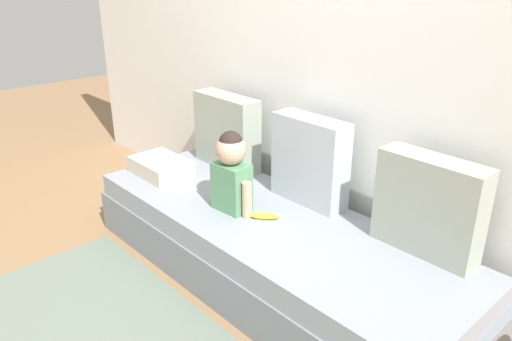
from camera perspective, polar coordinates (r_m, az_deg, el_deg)
The scene contains 9 objects.
ground_plane at distance 2.99m, azimuth 1.47°, elevation -12.28°, with size 12.00×12.00×0.00m, color #93704C.
back_wall at distance 2.90m, azimuth 9.80°, elevation 13.19°, with size 5.64×0.10×2.50m, color white.
couch at distance 2.88m, azimuth 1.51°, elevation -9.02°, with size 2.44×0.84×0.41m.
throw_pillow_left at distance 3.40m, azimuth -3.38°, elevation 4.51°, with size 0.52×0.16×0.50m, color #99A393.
throw_pillow_center at distance 2.89m, azimuth 6.19°, elevation 1.15°, with size 0.47×0.16×0.51m, color #B2BCC6.
throw_pillow_right at distance 2.51m, azimuth 19.21°, elevation -3.87°, with size 0.51×0.16×0.49m, color #99A393.
toddler at distance 2.77m, azimuth -2.85°, elevation 0.07°, with size 0.32×0.17×0.47m.
banana at distance 2.76m, azimuth 0.96°, elevation -5.21°, with size 0.17×0.04×0.04m, color yellow.
folded_blanket at distance 3.38m, azimuth -10.87°, elevation 0.44°, with size 0.40×0.28×0.11m, color beige.
Camera 1 is at (1.75, -1.71, 1.72)m, focal length 34.86 mm.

